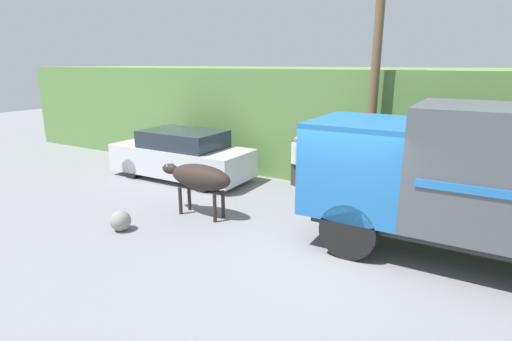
# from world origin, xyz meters

# --- Properties ---
(ground_plane) EXTENTS (60.00, 60.00, 0.00)m
(ground_plane) POSITION_xyz_m (0.00, 0.00, 0.00)
(ground_plane) COLOR gray
(hillside_embankment) EXTENTS (32.00, 6.75, 3.53)m
(hillside_embankment) POSITION_xyz_m (0.00, 7.46, 1.77)
(hillside_embankment) COLOR #608C47
(hillside_embankment) RESTS_ON ground_plane
(cargo_truck) EXTENTS (6.66, 2.31, 3.00)m
(cargo_truck) POSITION_xyz_m (2.68, 0.82, 1.71)
(cargo_truck) COLOR #2D2D2D
(cargo_truck) RESTS_ON ground_plane
(brown_cow) EXTENTS (2.07, 0.63, 1.32)m
(brown_cow) POSITION_xyz_m (-3.55, 0.18, 0.99)
(brown_cow) COLOR #2D231E
(brown_cow) RESTS_ON ground_plane
(parked_suv) EXTENTS (4.75, 1.86, 1.61)m
(parked_suv) POSITION_xyz_m (-6.13, 2.53, 0.78)
(parked_suv) COLOR silver
(parked_suv) RESTS_ON ground_plane
(pedestrian_on_hill) EXTENTS (0.44, 0.44, 1.56)m
(pedestrian_on_hill) POSITION_xyz_m (-2.52, 3.69, 0.85)
(pedestrian_on_hill) COLOR #38332D
(pedestrian_on_hill) RESTS_ON ground_plane
(utility_pole) EXTENTS (0.90, 0.24, 6.62)m
(utility_pole) POSITION_xyz_m (-0.33, 3.71, 3.42)
(utility_pole) COLOR brown
(utility_pole) RESTS_ON ground_plane
(roadside_rock) EXTENTS (0.47, 0.47, 0.47)m
(roadside_rock) POSITION_xyz_m (-4.54, -1.49, 0.23)
(roadside_rock) COLOR gray
(roadside_rock) RESTS_ON ground_plane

